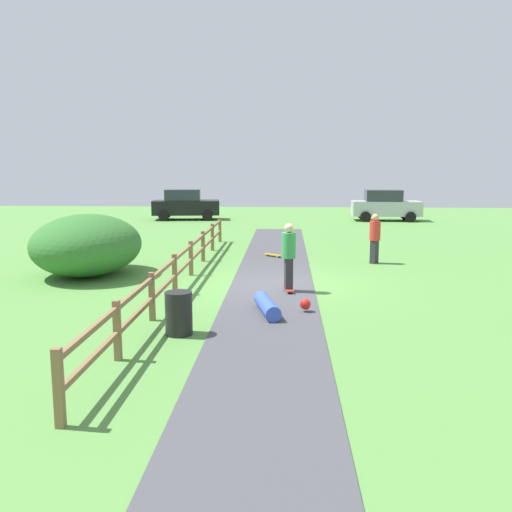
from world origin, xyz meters
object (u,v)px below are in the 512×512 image
object	(u,v)px
skater_riding	(289,253)
skater_fallen	(270,306)
bystander_red	(375,236)
parked_car_silver	(385,205)
parked_car_black	(185,205)
skateboard_loose	(273,255)
trash_bin	(179,313)
bush_large	(87,245)

from	to	relation	value
skater_riding	skater_fallen	distance (m)	2.52
skater_riding	skater_fallen	size ratio (longest dim) A/B	1.14
bystander_red	parked_car_silver	xyz separation A→B (m)	(3.03, 15.30, -0.01)
skater_fallen	parked_car_black	xyz separation A→B (m)	(-6.03, 22.26, 0.76)
bystander_red	parked_car_black	size ratio (longest dim) A/B	0.40
skater_riding	skateboard_loose	world-z (taller)	skater_riding
bystander_red	parked_car_black	distance (m)	18.02
parked_car_black	skater_riding	bearing A→B (deg)	-72.01
parked_car_black	skater_fallen	bearing A→B (deg)	-74.84
parked_car_silver	parked_car_black	bearing A→B (deg)	-179.97
bystander_red	parked_car_silver	size ratio (longest dim) A/B	0.42
trash_bin	parked_car_silver	bearing A→B (deg)	70.76
skater_riding	bystander_red	size ratio (longest dim) A/B	1.07
parked_car_black	bush_large	bearing A→B (deg)	-89.59
trash_bin	parked_car_black	xyz separation A→B (m)	(-4.20, 23.94, 0.51)
trash_bin	skateboard_loose	size ratio (longest dim) A/B	1.20
parked_car_silver	parked_car_black	xyz separation A→B (m)	(-12.56, -0.01, 0.00)
trash_bin	skater_fallen	size ratio (longest dim) A/B	0.54
bush_large	skater_riding	size ratio (longest dim) A/B	2.14
skater_fallen	skateboard_loose	distance (m)	8.10
bush_large	skateboard_loose	size ratio (longest dim) A/B	5.37
trash_bin	bystander_red	world-z (taller)	bystander_red
skateboard_loose	parked_car_black	world-z (taller)	parked_car_black
bush_large	skateboard_loose	world-z (taller)	bush_large
skateboard_loose	bush_large	bearing A→B (deg)	-146.79
bush_large	skater_fallen	size ratio (longest dim) A/B	2.43
bush_large	skater_riding	distance (m)	6.65
trash_bin	bystander_red	size ratio (longest dim) A/B	0.51
skateboard_loose	trash_bin	bearing A→B (deg)	-99.82
bush_large	parked_car_black	distance (m)	17.94
bush_large	bystander_red	world-z (taller)	bush_large
trash_bin	skater_riding	bearing A→B (deg)	60.45
skater_fallen	parked_car_black	world-z (taller)	parked_car_black
trash_bin	skateboard_loose	world-z (taller)	trash_bin
bush_large	skateboard_loose	xyz separation A→B (m)	(5.77, 3.77, -0.88)
bush_large	parked_car_silver	size ratio (longest dim) A/B	0.95
bush_large	bystander_red	size ratio (longest dim) A/B	2.28
skateboard_loose	parked_car_silver	bearing A→B (deg)	64.81
skateboard_loose	bystander_red	distance (m)	3.90
bush_large	parked_car_silver	bearing A→B (deg)	55.29
skater_fallen	parked_car_silver	size ratio (longest dim) A/B	0.39
skater_riding	bystander_red	xyz separation A→B (m)	(3.05, 4.64, -0.10)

